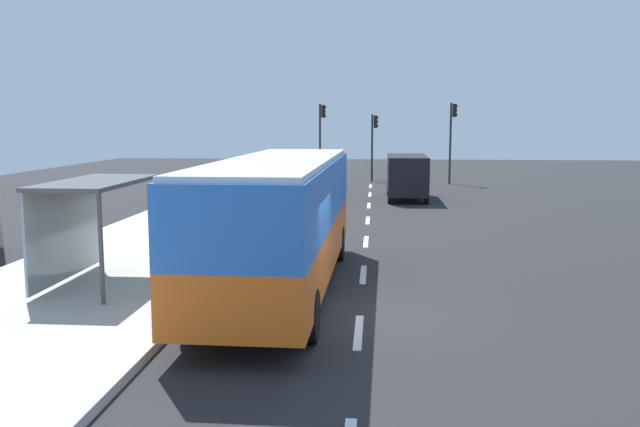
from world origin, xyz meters
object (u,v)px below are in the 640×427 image
(bus, at_px, (280,216))
(recycling_bin_yellow, at_px, (183,260))
(recycling_bin_green, at_px, (175,266))
(sedan_near, at_px, (401,171))
(white_van, at_px, (407,174))
(traffic_light_near_side, at_px, (452,130))
(traffic_light_far_side, at_px, (321,130))
(bus_shelter, at_px, (85,204))
(traffic_light_median, at_px, (374,137))
(recycling_bin_orange, at_px, (191,255))

(bus, height_order, recycling_bin_yellow, bus)
(recycling_bin_green, relative_size, recycling_bin_yellow, 1.00)
(sedan_near, relative_size, recycling_bin_green, 4.64)
(white_van, distance_m, recycling_bin_yellow, 20.61)
(bus, xyz_separation_m, traffic_light_near_side, (7.21, 29.00, 1.65))
(bus, xyz_separation_m, sedan_near, (4.01, 30.00, -1.05))
(sedan_near, xyz_separation_m, traffic_light_far_side, (-5.40, -0.20, 2.68))
(traffic_light_far_side, relative_size, bus_shelter, 1.31)
(recycling_bin_green, distance_m, recycling_bin_yellow, 0.70)
(sedan_near, height_order, recycling_bin_yellow, sedan_near)
(traffic_light_median, bearing_deg, recycling_bin_green, -98.45)
(recycling_bin_yellow, xyz_separation_m, traffic_light_far_side, (1.10, 29.49, 2.82))
(bus_shelter, bearing_deg, traffic_light_near_side, 67.83)
(white_van, xyz_separation_m, recycling_bin_orange, (-6.40, -18.88, -0.69))
(recycling_bin_yellow, bearing_deg, sedan_near, 77.65)
(traffic_light_near_side, bearing_deg, bus, -103.96)
(recycling_bin_green, height_order, traffic_light_far_side, traffic_light_far_side)
(recycling_bin_orange, bearing_deg, recycling_bin_yellow, -90.00)
(recycling_bin_yellow, xyz_separation_m, bus_shelter, (-2.21, -0.54, 1.44))
(traffic_light_near_side, bearing_deg, sedan_near, 162.68)
(bus, bearing_deg, recycling_bin_yellow, 172.92)
(traffic_light_near_side, height_order, bus_shelter, traffic_light_near_side)
(recycling_bin_orange, relative_size, bus_shelter, 0.24)
(recycling_bin_orange, relative_size, traffic_light_near_side, 0.18)
(bus, distance_m, traffic_light_far_side, 29.88)
(bus_shelter, bearing_deg, recycling_bin_yellow, 13.73)
(sedan_near, relative_size, recycling_bin_orange, 4.64)
(bus, relative_size, traffic_light_far_side, 2.11)
(traffic_light_near_side, bearing_deg, recycling_bin_orange, -109.11)
(white_van, bearing_deg, sedan_near, 89.43)
(recycling_bin_green, relative_size, recycling_bin_orange, 1.00)
(recycling_bin_green, bearing_deg, traffic_light_median, 81.55)
(recycling_bin_yellow, bearing_deg, bus_shelter, -166.27)
(recycling_bin_green, distance_m, traffic_light_median, 31.42)
(recycling_bin_orange, distance_m, traffic_light_far_side, 28.95)
(white_van, height_order, recycling_bin_green, white_van)
(traffic_light_far_side, bearing_deg, recycling_bin_yellow, -92.13)
(sedan_near, bearing_deg, recycling_bin_yellow, -102.35)
(traffic_light_far_side, distance_m, bus_shelter, 30.24)
(sedan_near, xyz_separation_m, traffic_light_near_side, (3.20, -1.00, 2.70))
(traffic_light_median, bearing_deg, bus, -93.96)
(sedan_near, relative_size, bus_shelter, 1.10)
(sedan_near, relative_size, traffic_light_far_side, 0.84)
(recycling_bin_yellow, relative_size, traffic_light_far_side, 0.18)
(traffic_light_median, bearing_deg, bus_shelter, -102.47)
(traffic_light_median, bearing_deg, recycling_bin_yellow, -98.64)
(recycling_bin_orange, bearing_deg, white_van, 71.27)
(traffic_light_far_side, bearing_deg, traffic_light_median, 12.85)
(recycling_bin_orange, xyz_separation_m, traffic_light_far_side, (1.10, 28.79, 2.82))
(bus, relative_size, recycling_bin_yellow, 11.63)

